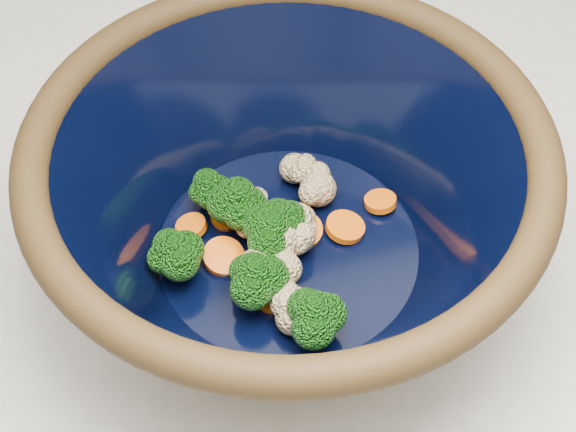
# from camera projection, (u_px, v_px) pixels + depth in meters

# --- Properties ---
(mixing_bowl) EXTENTS (0.43, 0.43, 0.16)m
(mixing_bowl) POSITION_uv_depth(u_px,v_px,m) (288.00, 203.00, 0.59)
(mixing_bowl) COLOR black
(mixing_bowl) RESTS_ON counter
(vegetable_pile) EXTENTS (0.21, 0.18, 0.05)m
(vegetable_pile) POSITION_uv_depth(u_px,v_px,m) (266.00, 241.00, 0.61)
(vegetable_pile) COLOR #608442
(vegetable_pile) RESTS_ON mixing_bowl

